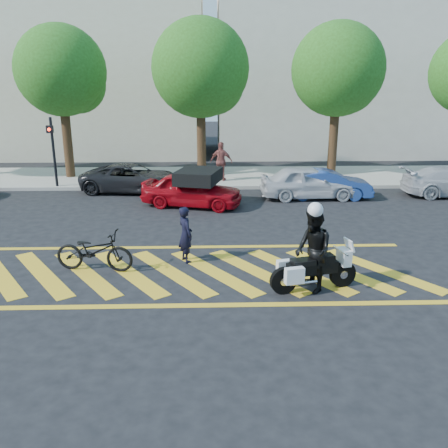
{
  "coord_description": "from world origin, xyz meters",
  "views": [
    {
      "loc": [
        0.43,
        -11.37,
        4.8
      ],
      "look_at": [
        0.78,
        0.8,
        1.05
      ],
      "focal_mm": 38.0,
      "sensor_mm": 36.0,
      "label": 1
    }
  ],
  "objects_px": {
    "bicycle": "(94,251)",
    "parked_mid_left": "(132,178)",
    "police_motorcycle": "(313,270)",
    "parked_mid_right": "(309,182)",
    "parked_right": "(328,184)",
    "officer_moto": "(313,251)",
    "officer_bike": "(186,234)",
    "red_convertible": "(192,190)"
  },
  "relations": [
    {
      "from": "police_motorcycle",
      "to": "officer_moto",
      "type": "bearing_deg",
      "value": 138.69
    },
    {
      "from": "red_convertible",
      "to": "parked_right",
      "type": "xyz_separation_m",
      "value": [
        5.6,
        1.16,
        -0.07
      ]
    },
    {
      "from": "parked_right",
      "to": "red_convertible",
      "type": "bearing_deg",
      "value": 104.63
    },
    {
      "from": "red_convertible",
      "to": "parked_mid_left",
      "type": "relative_size",
      "value": 0.88
    },
    {
      "from": "parked_mid_left",
      "to": "parked_right",
      "type": "bearing_deg",
      "value": -92.75
    },
    {
      "from": "officer_bike",
      "to": "bicycle",
      "type": "relative_size",
      "value": 0.76
    },
    {
      "from": "parked_mid_left",
      "to": "parked_mid_right",
      "type": "bearing_deg",
      "value": -93.75
    },
    {
      "from": "police_motorcycle",
      "to": "parked_mid_left",
      "type": "height_order",
      "value": "parked_mid_left"
    },
    {
      "from": "officer_moto",
      "to": "parked_mid_left",
      "type": "bearing_deg",
      "value": -164.27
    },
    {
      "from": "parked_mid_right",
      "to": "parked_right",
      "type": "distance_m",
      "value": 0.81
    },
    {
      "from": "bicycle",
      "to": "parked_right",
      "type": "height_order",
      "value": "parked_right"
    },
    {
      "from": "officer_bike",
      "to": "red_convertible",
      "type": "bearing_deg",
      "value": -26.61
    },
    {
      "from": "parked_mid_right",
      "to": "officer_bike",
      "type": "bearing_deg",
      "value": 144.15
    },
    {
      "from": "parked_right",
      "to": "parked_mid_right",
      "type": "bearing_deg",
      "value": 92.87
    },
    {
      "from": "officer_moto",
      "to": "police_motorcycle",
      "type": "bearing_deg",
      "value": 48.69
    },
    {
      "from": "officer_bike",
      "to": "parked_mid_right",
      "type": "xyz_separation_m",
      "value": [
        4.76,
        7.02,
        -0.1
      ]
    },
    {
      "from": "officer_moto",
      "to": "red_convertible",
      "type": "xyz_separation_m",
      "value": [
        -3.08,
        7.79,
        -0.32
      ]
    },
    {
      "from": "parked_mid_right",
      "to": "parked_right",
      "type": "height_order",
      "value": "parked_mid_right"
    },
    {
      "from": "parked_mid_left",
      "to": "parked_right",
      "type": "distance_m",
      "value": 8.43
    },
    {
      "from": "officer_bike",
      "to": "red_convertible",
      "type": "height_order",
      "value": "officer_bike"
    },
    {
      "from": "officer_moto",
      "to": "officer_bike",
      "type": "bearing_deg",
      "value": -135.92
    },
    {
      "from": "bicycle",
      "to": "parked_right",
      "type": "xyz_separation_m",
      "value": [
        7.89,
        7.6,
        0.06
      ]
    },
    {
      "from": "parked_mid_left",
      "to": "parked_mid_right",
      "type": "distance_m",
      "value": 7.64
    },
    {
      "from": "police_motorcycle",
      "to": "red_convertible",
      "type": "bearing_deg",
      "value": 98.14
    },
    {
      "from": "officer_moto",
      "to": "bicycle",
      "type": "bearing_deg",
      "value": -117.72
    },
    {
      "from": "red_convertible",
      "to": "parked_right",
      "type": "height_order",
      "value": "red_convertible"
    },
    {
      "from": "officer_bike",
      "to": "parked_right",
      "type": "distance_m",
      "value": 8.96
    },
    {
      "from": "bicycle",
      "to": "police_motorcycle",
      "type": "height_order",
      "value": "bicycle"
    },
    {
      "from": "bicycle",
      "to": "parked_mid_left",
      "type": "xyz_separation_m",
      "value": [
        -0.42,
        9.0,
        0.08
      ]
    },
    {
      "from": "officer_moto",
      "to": "parked_mid_right",
      "type": "distance_m",
      "value": 9.12
    },
    {
      "from": "bicycle",
      "to": "police_motorcycle",
      "type": "bearing_deg",
      "value": -95.46
    },
    {
      "from": "officer_moto",
      "to": "parked_mid_right",
      "type": "bearing_deg",
      "value": 155.65
    },
    {
      "from": "bicycle",
      "to": "parked_mid_left",
      "type": "distance_m",
      "value": 9.01
    },
    {
      "from": "police_motorcycle",
      "to": "parked_mid_right",
      "type": "height_order",
      "value": "parked_mid_right"
    },
    {
      "from": "parked_mid_right",
      "to": "bicycle",
      "type": "bearing_deg",
      "value": 135.22
    },
    {
      "from": "parked_mid_left",
      "to": "parked_mid_right",
      "type": "height_order",
      "value": "parked_mid_right"
    },
    {
      "from": "officer_bike",
      "to": "bicycle",
      "type": "xyz_separation_m",
      "value": [
        -2.33,
        -0.57,
        -0.24
      ]
    },
    {
      "from": "bicycle",
      "to": "parked_mid_right",
      "type": "xyz_separation_m",
      "value": [
        7.09,
        7.6,
        0.14
      ]
    },
    {
      "from": "officer_bike",
      "to": "officer_moto",
      "type": "bearing_deg",
      "value": -149.39
    },
    {
      "from": "police_motorcycle",
      "to": "parked_mid_right",
      "type": "relative_size",
      "value": 0.54
    },
    {
      "from": "parked_mid_right",
      "to": "parked_right",
      "type": "xyz_separation_m",
      "value": [
        0.8,
        0.0,
        -0.08
      ]
    },
    {
      "from": "bicycle",
      "to": "parked_right",
      "type": "relative_size",
      "value": 0.57
    }
  ]
}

